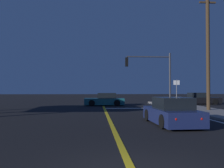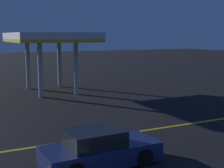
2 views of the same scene
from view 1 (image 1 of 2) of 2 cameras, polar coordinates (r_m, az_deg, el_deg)
lane_line_center at (r=13.58m, az=-0.68°, el=-8.59°), size 0.20×31.32×0.01m
lane_line_edge_right at (r=15.04m, az=21.95°, el=-7.79°), size 0.16×31.32×0.01m
stop_bar at (r=21.56m, az=6.16°, el=-5.88°), size 5.99×0.50×0.01m
car_side_waiting_navy at (r=11.97m, az=14.19°, el=-6.77°), size 1.97×4.28×1.34m
car_far_approaching_teal at (r=24.99m, az=-1.74°, el=-3.93°), size 4.24×2.03×1.34m
car_distant_tail_black at (r=29.26m, az=20.54°, el=-3.46°), size 4.46×1.98×1.34m
traffic_signal_near_right at (r=24.24m, az=9.95°, el=3.34°), size 4.69×0.28×5.44m
utility_pole_right at (r=19.84m, az=22.27°, el=8.70°), size 1.55×0.28×9.89m
street_sign_corner at (r=21.90m, az=15.42°, el=-1.25°), size 0.56×0.06×2.58m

